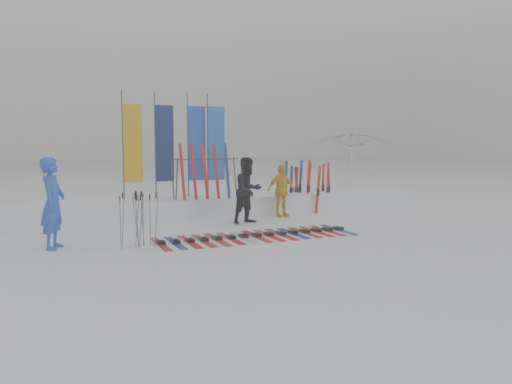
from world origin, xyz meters
name	(u,v)px	position (x,y,z in m)	size (l,w,h in m)	color
ground	(276,242)	(0.00, 0.00, 0.00)	(120.00, 120.00, 0.00)	white
snow_bank	(212,206)	(0.00, 4.60, 0.30)	(14.00, 1.60, 0.60)	white
person_blue	(53,203)	(-4.69, 1.22, 0.98)	(0.72, 0.47, 1.97)	blue
person_black	(248,190)	(0.46, 2.74, 0.93)	(0.91, 0.71, 1.86)	black
person_yellow	(281,190)	(1.86, 3.47, 0.81)	(0.95, 0.40, 1.63)	yellow
tent_canopy	(353,167)	(5.92, 5.59, 1.38)	(3.00, 3.06, 2.75)	white
ski_row	(256,235)	(-0.16, 0.75, 0.03)	(4.84, 1.68, 0.07)	red
pole_cluster	(139,220)	(-2.98, 0.70, 0.60)	(0.86, 0.55, 1.26)	#595B60
feather_flags	(177,144)	(-1.01, 4.85, 2.24)	(3.17, 0.15, 3.20)	#383A3F
ski_rack	(207,172)	(-0.28, 4.20, 1.38)	(2.04, 0.80, 1.23)	#383A3F
upright_skis	(308,187)	(3.33, 4.44, 0.79)	(1.59, 1.13, 1.70)	red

